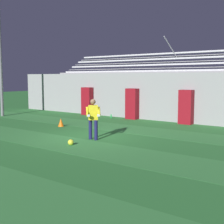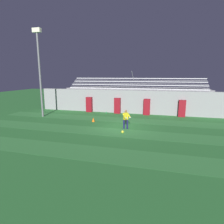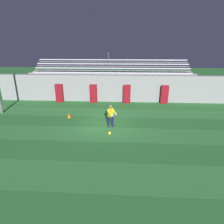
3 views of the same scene
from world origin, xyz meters
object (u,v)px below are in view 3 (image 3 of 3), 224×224
padding_pillar_far_right (164,95)px  water_bottle (81,102)px  padding_pillar_gate_right (127,94)px  goalkeeper (111,115)px  traffic_cone (69,115)px  padding_pillar_gate_left (93,94)px  padding_pillar_far_left (59,93)px  soccer_ball (110,133)px

padding_pillar_far_right → water_bottle: bearing=-176.9°
padding_pillar_gate_right → padding_pillar_far_right: bearing=0.0°
padding_pillar_gate_right → goalkeeper: padding_pillar_gate_right is taller
traffic_cone → padding_pillar_far_right: bearing=28.2°
goalkeeper → traffic_cone: bearing=155.4°
padding_pillar_gate_left → padding_pillar_far_left: (-3.65, 0.00, 0.00)m
padding_pillar_gate_left → water_bottle: (-1.26, -0.46, -0.82)m
traffic_cone → water_bottle: (0.10, 4.22, -0.09)m
soccer_ball → traffic_cone: (-3.60, 2.96, 0.10)m
traffic_cone → padding_pillar_gate_left: bearing=73.8°
padding_pillar_far_right → traffic_cone: bearing=-151.8°
padding_pillar_far_right → padding_pillar_gate_left: bearing=180.0°
soccer_ball → water_bottle: 7.99m
padding_pillar_far_right → goalkeeper: size_ratio=1.12×
padding_pillar_far_left → padding_pillar_gate_right: bearing=0.0°
padding_pillar_far_left → traffic_cone: padding_pillar_far_left is taller
traffic_cone → padding_pillar_gate_right: bearing=43.9°
padding_pillar_gate_left → traffic_cone: bearing=-106.2°
padding_pillar_gate_right → soccer_ball: bearing=-99.5°
padding_pillar_gate_right → soccer_ball: (-1.27, -7.64, -0.83)m
padding_pillar_far_right → padding_pillar_far_left: bearing=180.0°
padding_pillar_gate_left → traffic_cone: size_ratio=4.46×
padding_pillar_gate_right → goalkeeper: 6.46m
padding_pillar_gate_left → padding_pillar_far_left: 3.65m
padding_pillar_gate_right → traffic_cone: size_ratio=4.46×
goalkeeper → traffic_cone: 4.03m
padding_pillar_far_right → goalkeeper: padding_pillar_far_right is taller
padding_pillar_far_right → soccer_ball: bearing=-123.9°
padding_pillar_far_left → water_bottle: padding_pillar_far_left is taller
goalkeeper → soccer_ball: (-0.00, -1.31, -0.84)m
padding_pillar_gate_right → goalkeeper: (-1.27, -6.33, 0.02)m
soccer_ball → water_bottle: water_bottle is taller
padding_pillar_far_left → water_bottle: bearing=-10.9°
goalkeeper → soccer_ball: size_ratio=7.59×
goalkeeper → traffic_cone: (-3.60, 1.65, -0.74)m
padding_pillar_gate_left → water_bottle: size_ratio=7.80×
traffic_cone → water_bottle: traffic_cone is taller
water_bottle → padding_pillar_far_left: bearing=169.1°
padding_pillar_gate_right → water_bottle: 4.86m
padding_pillar_far_right → goalkeeper: 8.15m
padding_pillar_gate_left → soccer_ball: size_ratio=8.51×
padding_pillar_gate_left → padding_pillar_far_right: (7.37, 0.00, 0.00)m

